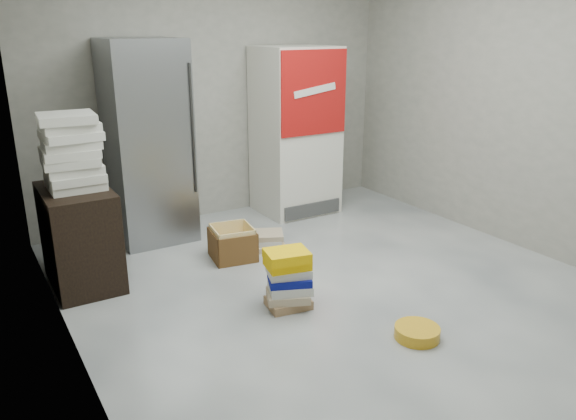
# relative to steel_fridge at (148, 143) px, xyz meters

# --- Properties ---
(ground) EXTENTS (5.00, 5.00, 0.00)m
(ground) POSITION_rel_steel_fridge_xyz_m (0.90, -2.13, -0.95)
(ground) COLOR beige
(ground) RESTS_ON ground
(room_shell) EXTENTS (4.04, 5.04, 2.82)m
(room_shell) POSITION_rel_steel_fridge_xyz_m (0.90, -2.13, 0.85)
(room_shell) COLOR #9F998F
(room_shell) RESTS_ON ground
(steel_fridge) EXTENTS (0.70, 0.72, 1.90)m
(steel_fridge) POSITION_rel_steel_fridge_xyz_m (0.00, 0.00, 0.00)
(steel_fridge) COLOR #979A9E
(steel_fridge) RESTS_ON ground
(coke_cooler) EXTENTS (0.80, 0.73, 1.80)m
(coke_cooler) POSITION_rel_steel_fridge_xyz_m (1.65, -0.01, -0.05)
(coke_cooler) COLOR silver
(coke_cooler) RESTS_ON ground
(wood_shelf) EXTENTS (0.50, 0.80, 0.80)m
(wood_shelf) POSITION_rel_steel_fridge_xyz_m (-0.83, -0.73, -0.55)
(wood_shelf) COLOR black
(wood_shelf) RESTS_ON ground
(supply_box_stack) EXTENTS (0.45, 0.44, 0.58)m
(supply_box_stack) POSITION_rel_steel_fridge_xyz_m (-0.82, -0.73, 0.14)
(supply_box_stack) COLOR white
(supply_box_stack) RESTS_ON wood_shelf
(phonebook_stack_main) EXTENTS (0.40, 0.37, 0.46)m
(phonebook_stack_main) POSITION_rel_steel_fridge_xyz_m (0.38, -1.94, -0.72)
(phonebook_stack_main) COLOR #8F6D4B
(phonebook_stack_main) RESTS_ON ground
(phonebook_stack_side) EXTENTS (0.44, 0.40, 0.15)m
(phonebook_stack_side) POSITION_rel_steel_fridge_xyz_m (0.79, -0.84, -0.87)
(phonebook_stack_side) COLOR tan
(phonebook_stack_side) RESTS_ON ground
(cardboard_box) EXTENTS (0.43, 0.43, 0.30)m
(cardboard_box) POSITION_rel_steel_fridge_xyz_m (0.43, -0.90, -0.83)
(cardboard_box) COLOR yellow
(cardboard_box) RESTS_ON ground
(bucket_lid) EXTENTS (0.38, 0.38, 0.08)m
(bucket_lid) POSITION_rel_steel_fridge_xyz_m (0.90, -2.78, -0.91)
(bucket_lid) COLOR gold
(bucket_lid) RESTS_ON ground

